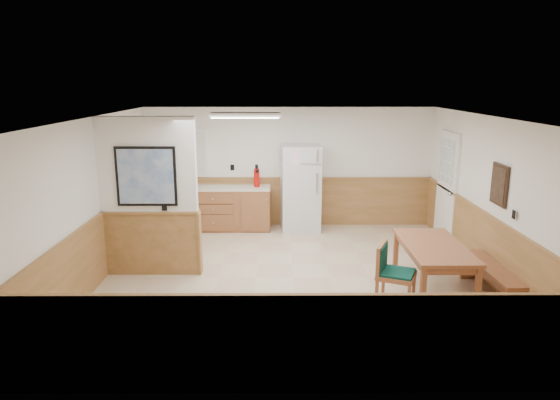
{
  "coord_description": "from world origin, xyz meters",
  "views": [
    {
      "loc": [
        -0.25,
        -7.36,
        3.0
      ],
      "look_at": [
        -0.21,
        0.4,
        1.16
      ],
      "focal_mm": 32.0,
      "sensor_mm": 36.0,
      "label": 1
    }
  ],
  "objects_px": {
    "soap_bottle": "(177,181)",
    "dining_bench": "(492,274)",
    "fire_extinguisher": "(257,177)",
    "dining_table": "(434,251)",
    "refrigerator": "(300,188)",
    "dining_chair": "(390,269)"
  },
  "relations": [
    {
      "from": "refrigerator",
      "to": "dining_chair",
      "type": "height_order",
      "value": "refrigerator"
    },
    {
      "from": "fire_extinguisher",
      "to": "dining_bench",
      "type": "bearing_deg",
      "value": -35.37
    },
    {
      "from": "fire_extinguisher",
      "to": "dining_chair",
      "type": "bearing_deg",
      "value": -52.33
    },
    {
      "from": "dining_bench",
      "to": "soap_bottle",
      "type": "xyz_separation_m",
      "value": [
        -5.11,
        3.37,
        0.68
      ]
    },
    {
      "from": "dining_bench",
      "to": "dining_chair",
      "type": "distance_m",
      "value": 1.53
    },
    {
      "from": "dining_table",
      "to": "fire_extinguisher",
      "type": "xyz_separation_m",
      "value": [
        -2.65,
        3.29,
        0.45
      ]
    },
    {
      "from": "dining_bench",
      "to": "fire_extinguisher",
      "type": "height_order",
      "value": "fire_extinguisher"
    },
    {
      "from": "dining_bench",
      "to": "soap_bottle",
      "type": "distance_m",
      "value": 6.16
    },
    {
      "from": "dining_table",
      "to": "soap_bottle",
      "type": "distance_m",
      "value": 5.41
    },
    {
      "from": "dining_table",
      "to": "soap_bottle",
      "type": "height_order",
      "value": "soap_bottle"
    },
    {
      "from": "soap_bottle",
      "to": "dining_bench",
      "type": "bearing_deg",
      "value": -33.37
    },
    {
      "from": "refrigerator",
      "to": "dining_bench",
      "type": "distance_m",
      "value": 4.27
    },
    {
      "from": "refrigerator",
      "to": "fire_extinguisher",
      "type": "height_order",
      "value": "refrigerator"
    },
    {
      "from": "dining_bench",
      "to": "dining_chair",
      "type": "bearing_deg",
      "value": -174.92
    },
    {
      "from": "fire_extinguisher",
      "to": "refrigerator",
      "type": "bearing_deg",
      "value": 7.43
    },
    {
      "from": "dining_bench",
      "to": "fire_extinguisher",
      "type": "xyz_separation_m",
      "value": [
        -3.48,
        3.38,
        0.76
      ]
    },
    {
      "from": "dining_table",
      "to": "dining_bench",
      "type": "height_order",
      "value": "dining_table"
    },
    {
      "from": "refrigerator",
      "to": "dining_table",
      "type": "xyz_separation_m",
      "value": [
        1.76,
        -3.27,
        -0.23
      ]
    },
    {
      "from": "refrigerator",
      "to": "soap_bottle",
      "type": "relative_size",
      "value": 7.3
    },
    {
      "from": "refrigerator",
      "to": "fire_extinguisher",
      "type": "relative_size",
      "value": 3.79
    },
    {
      "from": "dining_chair",
      "to": "soap_bottle",
      "type": "xyz_separation_m",
      "value": [
        -3.61,
        3.56,
        0.53
      ]
    },
    {
      "from": "fire_extinguisher",
      "to": "soap_bottle",
      "type": "relative_size",
      "value": 1.92
    }
  ]
}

